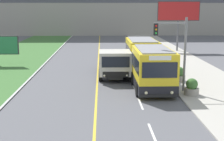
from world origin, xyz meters
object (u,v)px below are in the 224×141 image
traffic_light_mast (175,45)px  billboard_large (179,13)px  city_bus (147,62)px  planter_round_near (192,88)px  planter_round_second (179,75)px  dump_truck (114,63)px  planter_round_third (166,66)px

traffic_light_mast → billboard_large: size_ratio=0.79×
city_bus → traffic_light_mast: 4.18m
city_bus → traffic_light_mast: (1.42, -3.51, 1.78)m
billboard_large → planter_round_near: 22.10m
city_bus → planter_round_second: city_bus is taller
dump_truck → billboard_large: (9.06, 15.67, 3.84)m
dump_truck → planter_round_second: size_ratio=6.04×
planter_round_near → dump_truck: bearing=131.6°
city_bus → planter_round_near: size_ratio=10.24×
traffic_light_mast → billboard_large: 20.98m
traffic_light_mast → planter_round_near: size_ratio=4.61×
city_bus → planter_round_near: city_bus is taller
planter_round_near → planter_round_second: 3.94m
dump_truck → traffic_light_mast: bearing=-49.4°
city_bus → dump_truck: 2.77m
dump_truck → billboard_large: 18.50m
billboard_large → planter_round_near: bearing=-101.0°
city_bus → dump_truck: (-2.53, 1.09, -0.32)m
planter_round_second → dump_truck: bearing=162.0°
city_bus → planter_round_second: bearing=-12.2°
planter_round_third → planter_round_second: bearing=-87.5°
dump_truck → planter_round_near: size_ratio=6.24×
dump_truck → traffic_light_mast: 6.41m
traffic_light_mast → dump_truck: bearing=130.6°
traffic_light_mast → planter_round_second: bearing=69.7°
dump_truck → planter_round_near: 7.48m
city_bus → planter_round_third: bearing=55.4°
planter_round_near → planter_round_third: (-0.08, 7.88, -0.01)m
dump_truck → planter_round_second: dump_truck is taller
dump_truck → planter_round_third: 5.43m
planter_round_near → planter_round_second: planter_round_second is taller
billboard_large → planter_round_third: bearing=-107.4°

